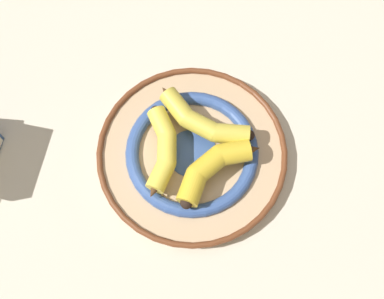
# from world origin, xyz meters

# --- Properties ---
(ground_plane) EXTENTS (2.80, 2.80, 0.00)m
(ground_plane) POSITION_xyz_m (0.00, 0.00, 0.00)
(ground_plane) COLOR beige
(decorative_bowl) EXTENTS (0.33, 0.33, 0.04)m
(decorative_bowl) POSITION_xyz_m (0.02, 0.03, 0.02)
(decorative_bowl) COLOR tan
(decorative_bowl) RESTS_ON ground_plane
(banana_a) EXTENTS (0.09, 0.16, 0.03)m
(banana_a) POSITION_xyz_m (0.07, 0.02, 0.05)
(banana_a) COLOR yellow
(banana_a) RESTS_ON decorative_bowl
(banana_b) EXTENTS (0.13, 0.16, 0.03)m
(banana_b) POSITION_xyz_m (-0.01, -0.01, 0.05)
(banana_b) COLOR gold
(banana_b) RESTS_ON decorative_bowl
(banana_c) EXTENTS (0.17, 0.09, 0.04)m
(banana_c) POSITION_xyz_m (0.00, 0.08, 0.06)
(banana_c) COLOR gold
(banana_c) RESTS_ON decorative_bowl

